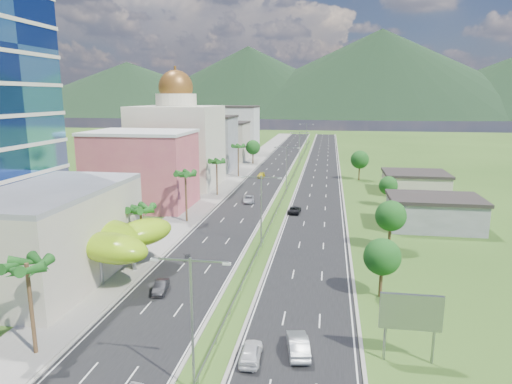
% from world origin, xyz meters
% --- Properties ---
extents(ground, '(500.00, 500.00, 0.00)m').
position_xyz_m(ground, '(0.00, 0.00, 0.00)').
color(ground, '#2D5119').
rests_on(ground, ground).
extents(road_left, '(11.00, 260.00, 0.04)m').
position_xyz_m(road_left, '(-7.50, 90.00, 0.02)').
color(road_left, black).
rests_on(road_left, ground).
extents(road_right, '(11.00, 260.00, 0.04)m').
position_xyz_m(road_right, '(7.50, 90.00, 0.02)').
color(road_right, black).
rests_on(road_right, ground).
extents(sidewalk_left, '(7.00, 260.00, 0.12)m').
position_xyz_m(sidewalk_left, '(-17.00, 90.00, 0.06)').
color(sidewalk_left, gray).
rests_on(sidewalk_left, ground).
extents(median_guardrail, '(0.10, 216.06, 0.76)m').
position_xyz_m(median_guardrail, '(0.00, 71.99, 0.62)').
color(median_guardrail, gray).
rests_on(median_guardrail, ground).
extents(streetlight_median_a, '(6.04, 0.25, 11.00)m').
position_xyz_m(streetlight_median_a, '(0.00, -25.00, 6.75)').
color(streetlight_median_a, gray).
rests_on(streetlight_median_a, ground).
extents(streetlight_median_b, '(6.04, 0.25, 11.00)m').
position_xyz_m(streetlight_median_b, '(0.00, 10.00, 6.75)').
color(streetlight_median_b, gray).
rests_on(streetlight_median_b, ground).
extents(streetlight_median_c, '(6.04, 0.25, 11.00)m').
position_xyz_m(streetlight_median_c, '(0.00, 50.00, 6.75)').
color(streetlight_median_c, gray).
rests_on(streetlight_median_c, ground).
extents(streetlight_median_d, '(6.04, 0.25, 11.00)m').
position_xyz_m(streetlight_median_d, '(0.00, 95.00, 6.75)').
color(streetlight_median_d, gray).
rests_on(streetlight_median_d, ground).
extents(streetlight_median_e, '(6.04, 0.25, 11.00)m').
position_xyz_m(streetlight_median_e, '(0.00, 140.00, 6.75)').
color(streetlight_median_e, gray).
rests_on(streetlight_median_e, ground).
extents(lime_canopy, '(18.00, 15.00, 7.40)m').
position_xyz_m(lime_canopy, '(-20.00, -4.00, 4.99)').
color(lime_canopy, '#89BE12').
rests_on(lime_canopy, ground).
extents(pink_shophouse, '(20.00, 15.00, 15.00)m').
position_xyz_m(pink_shophouse, '(-28.00, 32.00, 7.50)').
color(pink_shophouse, '#BB4D5D').
rests_on(pink_shophouse, ground).
extents(domed_building, '(20.00, 20.00, 28.70)m').
position_xyz_m(domed_building, '(-28.00, 55.00, 11.35)').
color(domed_building, beige).
rests_on(domed_building, ground).
extents(midrise_grey, '(16.00, 15.00, 16.00)m').
position_xyz_m(midrise_grey, '(-27.00, 80.00, 8.00)').
color(midrise_grey, gray).
rests_on(midrise_grey, ground).
extents(midrise_beige, '(16.00, 15.00, 13.00)m').
position_xyz_m(midrise_beige, '(-27.00, 102.00, 6.50)').
color(midrise_beige, '#B7A796').
rests_on(midrise_beige, ground).
extents(midrise_white, '(16.00, 15.00, 18.00)m').
position_xyz_m(midrise_white, '(-27.00, 125.00, 9.00)').
color(midrise_white, silver).
rests_on(midrise_white, ground).
extents(billboard, '(5.20, 0.35, 6.20)m').
position_xyz_m(billboard, '(17.00, -18.00, 4.42)').
color(billboard, gray).
rests_on(billboard, ground).
extents(shed_near, '(15.00, 10.00, 5.00)m').
position_xyz_m(shed_near, '(28.00, 25.00, 2.50)').
color(shed_near, gray).
rests_on(shed_near, ground).
extents(shed_far, '(14.00, 12.00, 4.40)m').
position_xyz_m(shed_far, '(30.00, 55.00, 2.20)').
color(shed_far, '#B7A796').
rests_on(shed_far, ground).
extents(palm_tree_a, '(3.60, 3.60, 9.10)m').
position_xyz_m(palm_tree_a, '(-15.50, -22.00, 8.02)').
color(palm_tree_a, '#47301C').
rests_on(palm_tree_a, ground).
extents(palm_tree_b, '(3.60, 3.60, 8.10)m').
position_xyz_m(palm_tree_b, '(-15.50, 2.00, 7.06)').
color(palm_tree_b, '#47301C').
rests_on(palm_tree_b, ground).
extents(palm_tree_c, '(3.60, 3.60, 9.60)m').
position_xyz_m(palm_tree_c, '(-15.50, 22.00, 8.50)').
color(palm_tree_c, '#47301C').
rests_on(palm_tree_c, ground).
extents(palm_tree_d, '(3.60, 3.60, 8.60)m').
position_xyz_m(palm_tree_d, '(-15.50, 45.00, 7.54)').
color(palm_tree_d, '#47301C').
rests_on(palm_tree_d, ground).
extents(palm_tree_e, '(3.60, 3.60, 9.40)m').
position_xyz_m(palm_tree_e, '(-15.50, 70.00, 8.31)').
color(palm_tree_e, '#47301C').
rests_on(palm_tree_e, ground).
extents(leafy_tree_lfar, '(4.90, 4.90, 8.05)m').
position_xyz_m(leafy_tree_lfar, '(-15.50, 95.00, 5.58)').
color(leafy_tree_lfar, '#47301C').
rests_on(leafy_tree_lfar, ground).
extents(leafy_tree_ra, '(4.20, 4.20, 6.90)m').
position_xyz_m(leafy_tree_ra, '(16.00, -5.00, 4.78)').
color(leafy_tree_ra, '#47301C').
rests_on(leafy_tree_ra, ground).
extents(leafy_tree_rb, '(4.55, 4.55, 7.47)m').
position_xyz_m(leafy_tree_rb, '(19.00, 12.00, 5.18)').
color(leafy_tree_rb, '#47301C').
rests_on(leafy_tree_rb, ground).
extents(leafy_tree_rc, '(3.85, 3.85, 6.33)m').
position_xyz_m(leafy_tree_rc, '(22.00, 40.00, 4.37)').
color(leafy_tree_rc, '#47301C').
rests_on(leafy_tree_rc, ground).
extents(leafy_tree_rd, '(4.90, 4.90, 8.05)m').
position_xyz_m(leafy_tree_rd, '(18.00, 70.00, 5.58)').
color(leafy_tree_rd, '#47301C').
rests_on(leafy_tree_rd, ground).
extents(mountain_ridge, '(860.00, 140.00, 90.00)m').
position_xyz_m(mountain_ridge, '(60.00, 450.00, 0.00)').
color(mountain_ridge, black).
rests_on(mountain_ridge, ground).
extents(car_dark_left, '(1.96, 4.09, 1.29)m').
position_xyz_m(car_dark_left, '(-9.15, -7.91, 0.69)').
color(car_dark_left, black).
rests_on(car_dark_left, road_left).
extents(car_silver_mid_left, '(3.09, 5.31, 1.39)m').
position_xyz_m(car_silver_mid_left, '(-7.03, 38.78, 0.74)').
color(car_silver_mid_left, '#ADAEB5').
rests_on(car_silver_mid_left, road_left).
extents(car_yellow_far_left, '(1.94, 4.33, 1.23)m').
position_xyz_m(car_yellow_far_left, '(-8.87, 69.30, 0.66)').
color(car_yellow_far_left, gold).
rests_on(car_yellow_far_left, road_left).
extents(car_white_near_right, '(1.93, 4.42, 1.48)m').
position_xyz_m(car_white_near_right, '(3.60, -20.03, 0.78)').
color(car_white_near_right, white).
rests_on(car_white_near_right, road_right).
extents(car_silver_right, '(2.57, 5.21, 1.64)m').
position_xyz_m(car_silver_right, '(7.55, -18.25, 0.86)').
color(car_silver_right, '#A7AAAF').
rests_on(car_silver_right, road_right).
extents(car_dark_far_right, '(2.51, 4.94, 1.34)m').
position_xyz_m(car_dark_far_right, '(3.41, 31.28, 0.71)').
color(car_dark_far_right, black).
rests_on(car_dark_far_right, road_right).
extents(motorcycle, '(0.85, 2.17, 1.36)m').
position_xyz_m(motorcycle, '(-9.33, 2.76, 0.72)').
color(motorcycle, black).
rests_on(motorcycle, road_left).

